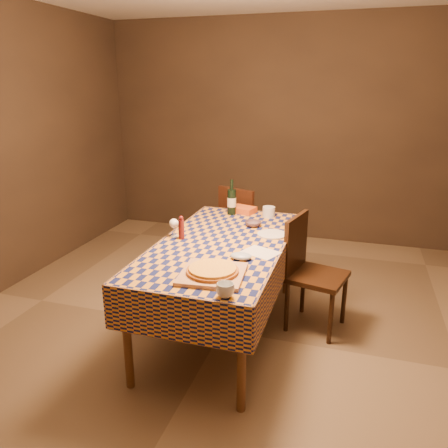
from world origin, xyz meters
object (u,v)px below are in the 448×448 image
object	(u,v)px
pizza	(213,270)
bowl	(253,224)
dining_table	(222,251)
wine_bottle	(232,201)
cutting_board	(213,274)
chair_right	(308,266)
white_plate	(272,234)
chair_far	(242,225)

from	to	relation	value
pizza	bowl	xyz separation A→B (m)	(0.01, 1.05, -0.02)
dining_table	bowl	size ratio (longest dim) A/B	13.48
dining_table	wine_bottle	size ratio (longest dim) A/B	5.66
cutting_board	pizza	size ratio (longest dim) A/B	1.00
dining_table	cutting_board	world-z (taller)	cutting_board
pizza	chair_right	size ratio (longest dim) A/B	0.42
cutting_board	chair_right	size ratio (longest dim) A/B	0.42
wine_bottle	chair_right	size ratio (longest dim) A/B	0.35
cutting_board	bowl	size ratio (longest dim) A/B	2.88
bowl	white_plate	world-z (taller)	bowl
chair_far	chair_right	distance (m)	1.19
dining_table	cutting_board	distance (m)	0.62
pizza	chair_far	xyz separation A→B (m)	(-0.28, 1.80, -0.29)
cutting_board	chair_far	distance (m)	1.84
dining_table	chair_far	bearing A→B (deg)	97.38
wine_bottle	chair_far	size ratio (longest dim) A/B	0.35
pizza	wine_bottle	size ratio (longest dim) A/B	1.21
bowl	white_plate	size ratio (longest dim) A/B	0.58
dining_table	pizza	xyz separation A→B (m)	(0.12, -0.60, 0.12)
dining_table	white_plate	size ratio (longest dim) A/B	7.86
bowl	chair_right	distance (m)	0.58
bowl	chair_right	bearing A→B (deg)	-15.65
dining_table	wine_bottle	xyz separation A→B (m)	(-0.14, 0.74, 0.20)
wine_bottle	dining_table	bearing A→B (deg)	-79.38
pizza	chair_far	world-z (taller)	chair_far
bowl	white_plate	distance (m)	0.27
wine_bottle	chair_right	distance (m)	0.95
wine_bottle	white_plate	xyz separation A→B (m)	(0.47, -0.47, -0.12)
bowl	chair_far	xyz separation A→B (m)	(-0.29, 0.75, -0.27)
bowl	cutting_board	bearing A→B (deg)	-90.62
dining_table	chair_far	distance (m)	1.22
chair_far	chair_right	world-z (taller)	same
dining_table	wine_bottle	world-z (taller)	wine_bottle
wine_bottle	bowl	bearing A→B (deg)	-46.85
pizza	wine_bottle	bearing A→B (deg)	101.13
wine_bottle	chair_far	distance (m)	0.59
dining_table	wine_bottle	bearing A→B (deg)	100.62
cutting_board	wine_bottle	distance (m)	1.37
bowl	wine_bottle	distance (m)	0.41
chair_right	cutting_board	bearing A→B (deg)	-119.06
pizza	white_plate	size ratio (longest dim) A/B	1.68
cutting_board	dining_table	bearing A→B (deg)	101.75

